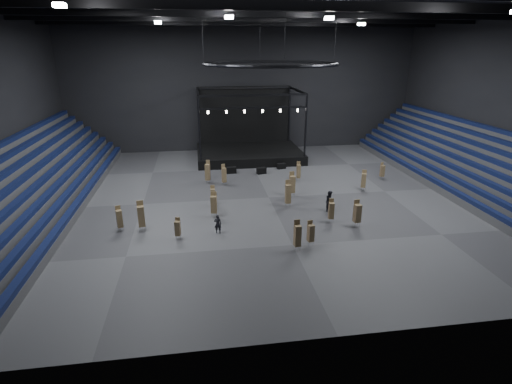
{
  "coord_description": "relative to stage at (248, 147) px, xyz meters",
  "views": [
    {
      "loc": [
        -6.83,
        -37.41,
        14.45
      ],
      "look_at": [
        -1.6,
        -2.0,
        1.4
      ],
      "focal_mm": 28.0,
      "sensor_mm": 36.0,
      "label": 1
    }
  ],
  "objects": [
    {
      "name": "chair_stack_12",
      "position": [
        4.29,
        -23.02,
        -0.32
      ],
      "size": [
        0.48,
        0.48,
        2.16
      ],
      "rotation": [
        0.0,
        0.0,
        -0.09
      ],
      "color": "silver",
      "rests_on": "floor"
    },
    {
      "name": "crew_member",
      "position": [
        5.01,
        -20.48,
        -0.47
      ],
      "size": [
        1.05,
        1.16,
        1.95
      ],
      "primitive_type": "imported",
      "rotation": [
        0.0,
        0.0,
        1.17
      ],
      "color": "black",
      "rests_on": "floor"
    },
    {
      "name": "chair_stack_10",
      "position": [
        -5.73,
        -20.39,
        -0.19
      ],
      "size": [
        0.6,
        0.6,
        2.38
      ],
      "rotation": [
        0.0,
        0.0,
        -0.13
      ],
      "color": "silver",
      "rests_on": "floor"
    },
    {
      "name": "chair_stack_15",
      "position": [
        14.0,
        -12.26,
        -0.4
      ],
      "size": [
        0.51,
        0.51,
        1.99
      ],
      "rotation": [
        0.0,
        0.0,
        0.25
      ],
      "color": "silver",
      "rests_on": "floor"
    },
    {
      "name": "man_center",
      "position": [
        -5.58,
        -23.76,
        -0.63
      ],
      "size": [
        0.66,
        0.49,
        1.63
      ],
      "primitive_type": "imported",
      "rotation": [
        0.0,
        0.0,
        2.96
      ],
      "color": "black",
      "rests_on": "floor"
    },
    {
      "name": "truss_ring",
      "position": [
        -0.0,
        -16.24,
        11.55
      ],
      "size": [
        12.3,
        12.3,
        5.15
      ],
      "color": "black",
      "rests_on": "ceiling"
    },
    {
      "name": "chair_stack_1",
      "position": [
        10.3,
        -15.66,
        -0.25
      ],
      "size": [
        0.65,
        0.65,
        2.28
      ],
      "rotation": [
        0.0,
        0.0,
        -0.41
      ],
      "color": "silver",
      "rests_on": "floor"
    },
    {
      "name": "wall_back",
      "position": [
        -0.0,
        4.76,
        7.55
      ],
      "size": [
        50.0,
        0.2,
        18.0
      ],
      "primitive_type": "cube",
      "color": "black",
      "rests_on": "ground"
    },
    {
      "name": "chair_stack_0",
      "position": [
        -8.79,
        -24.39,
        -0.48
      ],
      "size": [
        0.49,
        0.49,
        1.83
      ],
      "rotation": [
        0.0,
        0.0,
        -0.22
      ],
      "color": "silver",
      "rests_on": "floor"
    },
    {
      "name": "chair_stack_2",
      "position": [
        -5.71,
        -17.76,
        -0.36
      ],
      "size": [
        0.43,
        0.43,
        2.09
      ],
      "rotation": [
        0.0,
        0.0,
        0.01
      ],
      "color": "silver",
      "rests_on": "floor"
    },
    {
      "name": "chair_stack_9",
      "position": [
        1.37,
        -18.95,
        -0.09
      ],
      "size": [
        0.51,
        0.51,
        2.68
      ],
      "rotation": [
        0.0,
        0.0,
        0.07
      ],
      "color": "silver",
      "rests_on": "floor"
    },
    {
      "name": "chair_stack_8",
      "position": [
        -4.2,
        -11.65,
        -0.24
      ],
      "size": [
        0.54,
        0.54,
        2.38
      ],
      "rotation": [
        0.0,
        0.0,
        0.36
      ],
      "color": "silver",
      "rests_on": "floor"
    },
    {
      "name": "ceiling",
      "position": [
        -0.0,
        -16.24,
        16.55
      ],
      "size": [
        50.0,
        42.0,
        0.2
      ],
      "primitive_type": "cube",
      "color": "black",
      "rests_on": "wall_back"
    },
    {
      "name": "chair_stack_14",
      "position": [
        6.17,
        -24.19,
        -0.18
      ],
      "size": [
        0.59,
        0.59,
        2.4
      ],
      "rotation": [
        0.0,
        0.0,
        0.14
      ],
      "color": "silver",
      "rests_on": "floor"
    },
    {
      "name": "chair_stack_6",
      "position": [
        -11.79,
        -22.43,
        -0.07
      ],
      "size": [
        0.62,
        0.62,
        2.64
      ],
      "rotation": [
        0.0,
        0.0,
        0.15
      ],
      "color": "silver",
      "rests_on": "floor"
    },
    {
      "name": "bleachers_right",
      "position": [
        22.94,
        -16.24,
        0.28
      ],
      "size": [
        7.2,
        40.0,
        6.4
      ],
      "color": "#454547",
      "rests_on": "floor"
    },
    {
      "name": "bleachers_left",
      "position": [
        -22.94,
        -16.24,
        0.28
      ],
      "size": [
        7.2,
        40.0,
        6.4
      ],
      "color": "#454547",
      "rests_on": "floor"
    },
    {
      "name": "flight_case_left",
      "position": [
        -3.03,
        -7.38,
        -1.06
      ],
      "size": [
        1.21,
        0.67,
        0.78
      ],
      "primitive_type": "cube",
      "rotation": [
        0.0,
        0.0,
        0.08
      ],
      "color": "black",
      "rests_on": "floor"
    },
    {
      "name": "floodlights",
      "position": [
        -0.0,
        -20.24,
        15.15
      ],
      "size": [
        28.6,
        16.6,
        0.25
      ],
      "color": "white",
      "rests_on": "roof_girders"
    },
    {
      "name": "chair_stack_4",
      "position": [
        4.31,
        -11.36,
        -0.29
      ],
      "size": [
        0.43,
        0.43,
        2.26
      ],
      "rotation": [
        0.0,
        0.0,
        -0.03
      ],
      "color": "silver",
      "rests_on": "floor"
    },
    {
      "name": "roof_girders",
      "position": [
        -0.0,
        -16.24,
        15.75
      ],
      "size": [
        49.0,
        30.35,
        0.7
      ],
      "color": "black",
      "rests_on": "ceiling"
    },
    {
      "name": "flight_case_mid",
      "position": [
        0.56,
        -8.1,
        -1.08
      ],
      "size": [
        1.23,
        0.86,
        0.74
      ],
      "primitive_type": "cube",
      "rotation": [
        0.0,
        0.0,
        0.29
      ],
      "color": "black",
      "rests_on": "floor"
    },
    {
      "name": "chair_stack_3",
      "position": [
        2.4,
        -16.26,
        -0.09
      ],
      "size": [
        0.57,
        0.57,
        2.62
      ],
      "rotation": [
        0.0,
        0.0,
        0.09
      ],
      "color": "silver",
      "rests_on": "floor"
    },
    {
      "name": "wall_front",
      "position": [
        -0.0,
        -37.24,
        7.55
      ],
      "size": [
        50.0,
        0.2,
        18.0
      ],
      "primitive_type": "cube",
      "color": "black",
      "rests_on": "ground"
    },
    {
      "name": "stage",
      "position": [
        0.0,
        0.0,
        0.0
      ],
      "size": [
        14.0,
        10.0,
        9.2
      ],
      "color": "black",
      "rests_on": "floor"
    },
    {
      "name": "flight_case_right",
      "position": [
        3.38,
        -6.38,
        -1.1
      ],
      "size": [
        1.14,
        0.76,
        0.7
      ],
      "primitive_type": "cube",
      "rotation": [
        0.0,
        0.0,
        0.25
      ],
      "color": "black",
      "rests_on": "floor"
    },
    {
      "name": "chair_stack_13",
      "position": [
        -5.96,
        -10.79,
        -0.1
      ],
      "size": [
        0.62,
        0.62,
        2.66
      ],
      "rotation": [
        0.0,
        0.0,
        -0.41
      ],
      "color": "silver",
      "rests_on": "floor"
    },
    {
      "name": "chair_stack_5",
      "position": [
        0.14,
        -27.58,
        -0.19
      ],
      "size": [
        0.52,
        0.52,
        2.44
      ],
      "rotation": [
        0.0,
        0.0,
        0.12
      ],
      "color": "silver",
      "rests_on": "floor"
    },
    {
      "name": "chair_stack_7",
      "position": [
        1.34,
        -26.95,
        -0.37
      ],
      "size": [
        0.53,
        0.53,
        2.05
      ],
      "rotation": [
        0.0,
        0.0,
        0.24
      ],
      "color": "silver",
      "rests_on": "floor"
    },
    {
      "name": "wall_right",
      "position": [
        25.0,
        -16.24,
        7.55
      ],
      "size": [
        0.2,
        42.0,
        18.0
      ],
      "primitive_type": "cube",
      "color": "black",
      "rests_on": "ground"
    },
    {
      "name": "floor",
      "position": [
        -0.0,
        -16.24,
        -1.45
      ],
      "size": [
        50.0,
        50.0,
        0.0
      ],
      "primitive_type": "plane",
      "color": "#454547",
      "rests_on": "ground"
    },
    {
      "name": "chair_stack_11",
      "position": [
        -13.59,
        -22.18,
        -0.29
      ],
      "size": [
        0.57,
        0.57,
        2.23
      ],
      "rotation": [
        0.0,
        0.0,
        0.34
      ],
      "color": "silver",
      "rests_on": "floor"
    }
  ]
}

